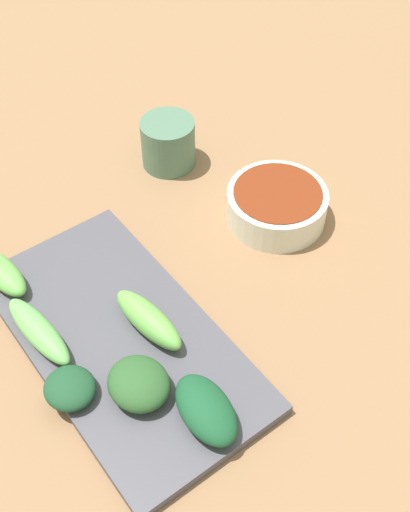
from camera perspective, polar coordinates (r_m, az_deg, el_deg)
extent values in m
cube|color=#8F6847|center=(0.68, -2.92, -3.59)|extent=(2.10, 2.10, 0.02)
cylinder|color=silver|center=(0.73, 6.26, 4.41)|extent=(0.11, 0.11, 0.04)
cylinder|color=maroon|center=(0.73, 6.30, 4.76)|extent=(0.10, 0.10, 0.03)
cube|color=#4C4953|center=(0.63, -7.29, -7.23)|extent=(0.16, 0.31, 0.01)
ellipsoid|color=#1C472A|center=(0.59, -11.72, -11.23)|extent=(0.06, 0.06, 0.02)
ellipsoid|color=#184E2C|center=(0.57, 0.08, -13.27)|extent=(0.05, 0.08, 0.03)
ellipsoid|color=#2B562A|center=(0.58, -5.81, -11.03)|extent=(0.06, 0.06, 0.03)
ellipsoid|color=#6AB04D|center=(0.62, -4.96, -5.56)|extent=(0.04, 0.09, 0.03)
ellipsoid|color=#68B14E|center=(0.69, -17.36, -1.38)|extent=(0.04, 0.08, 0.02)
ellipsoid|color=#6AB35B|center=(0.63, -14.33, -6.36)|extent=(0.03, 0.10, 0.02)
cylinder|color=#4F735C|center=(0.80, -3.24, 9.82)|extent=(0.06, 0.06, 0.06)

